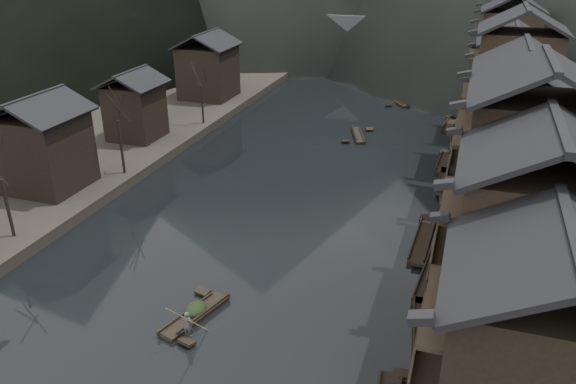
% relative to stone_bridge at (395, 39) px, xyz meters
% --- Properties ---
extents(water, '(300.00, 300.00, 0.00)m').
position_rel_stone_bridge_xyz_m(water, '(0.00, -72.00, -5.11)').
color(water, black).
rests_on(water, ground).
extents(left_bank, '(40.00, 200.00, 1.20)m').
position_rel_stone_bridge_xyz_m(left_bank, '(-35.00, -32.00, -4.51)').
color(left_bank, '#2D2823').
rests_on(left_bank, ground).
extents(stilt_houses, '(9.00, 67.60, 15.60)m').
position_rel_stone_bridge_xyz_m(stilt_houses, '(17.28, -52.44, 3.76)').
color(stilt_houses, black).
rests_on(stilt_houses, ground).
extents(left_houses, '(8.10, 53.20, 8.73)m').
position_rel_stone_bridge_xyz_m(left_houses, '(-20.50, -51.88, 0.55)').
color(left_houses, black).
rests_on(left_houses, left_bank).
extents(bare_trees, '(3.62, 45.22, 7.23)m').
position_rel_stone_bridge_xyz_m(bare_trees, '(-17.00, -62.48, 1.12)').
color(bare_trees, black).
rests_on(bare_trees, left_bank).
extents(moored_sampans, '(3.33, 67.65, 0.47)m').
position_rel_stone_bridge_xyz_m(moored_sampans, '(12.13, -48.38, -4.91)').
color(moored_sampans, black).
rests_on(moored_sampans, water).
extents(midriver_boats, '(8.01, 26.24, 0.45)m').
position_rel_stone_bridge_xyz_m(midriver_boats, '(4.33, -25.51, -4.91)').
color(midriver_boats, black).
rests_on(midriver_boats, water).
extents(stone_bridge, '(40.00, 6.00, 9.00)m').
position_rel_stone_bridge_xyz_m(stone_bridge, '(0.00, 0.00, 0.00)').
color(stone_bridge, '#4C4C4F').
rests_on(stone_bridge, ground).
extents(hero_sampan, '(2.49, 5.60, 0.44)m').
position_rel_stone_bridge_xyz_m(hero_sampan, '(-0.53, -73.74, -4.91)').
color(hero_sampan, black).
rests_on(hero_sampan, water).
extents(cargo_heap, '(1.22, 1.60, 0.73)m').
position_rel_stone_bridge_xyz_m(cargo_heap, '(-0.60, -73.50, -4.30)').
color(cargo_heap, black).
rests_on(cargo_heap, hero_sampan).
extents(boatman, '(0.63, 0.44, 1.67)m').
position_rel_stone_bridge_xyz_m(boatman, '(-0.00, -75.62, -3.83)').
color(boatman, '#545456').
rests_on(boatman, hero_sampan).
extents(bamboo_pole, '(1.33, 2.73, 3.35)m').
position_rel_stone_bridge_xyz_m(bamboo_pole, '(0.20, -75.62, -1.32)').
color(bamboo_pole, '#8C7A51').
rests_on(bamboo_pole, boatman).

